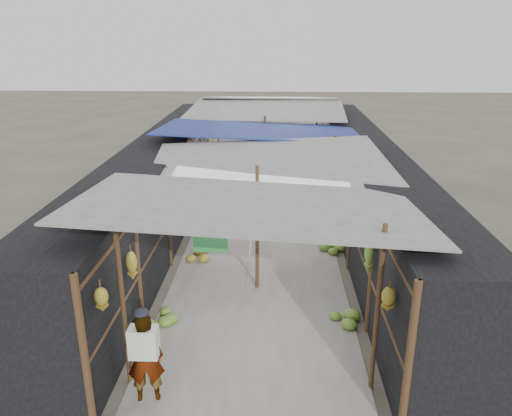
# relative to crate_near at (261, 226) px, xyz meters

# --- Properties ---
(ground) EXTENTS (80.00, 80.00, 0.00)m
(ground) POSITION_rel_crate_near_xyz_m (0.01, -6.12, -0.16)
(ground) COLOR #6B6356
(ground) RESTS_ON ground
(aisle_slab) EXTENTS (3.60, 16.00, 0.02)m
(aisle_slab) POSITION_rel_crate_near_xyz_m (0.01, 0.38, -0.15)
(aisle_slab) COLOR #9E998E
(aisle_slab) RESTS_ON ground
(stall_left) EXTENTS (1.40, 15.00, 2.30)m
(stall_left) POSITION_rel_crate_near_xyz_m (-2.69, 0.38, 0.99)
(stall_left) COLOR black
(stall_left) RESTS_ON ground
(stall_right) EXTENTS (1.40, 15.00, 2.30)m
(stall_right) POSITION_rel_crate_near_xyz_m (2.71, 0.38, 0.99)
(stall_right) COLOR black
(stall_right) RESTS_ON ground
(crate_near) EXTENTS (0.54, 0.44, 0.31)m
(crate_near) POSITION_rel_crate_near_xyz_m (0.00, 0.00, 0.00)
(crate_near) COLOR #967A4C
(crate_near) RESTS_ON ground
(crate_mid) EXTENTS (0.53, 0.48, 0.27)m
(crate_mid) POSITION_rel_crate_near_xyz_m (1.35, 0.22, -0.02)
(crate_mid) COLOR #967A4C
(crate_mid) RESTS_ON ground
(crate_back) EXTENTS (0.54, 0.46, 0.30)m
(crate_back) POSITION_rel_crate_near_xyz_m (-0.40, 5.31, -0.00)
(crate_back) COLOR #967A4C
(crate_back) RESTS_ON ground
(black_basin) EXTENTS (0.60, 0.60, 0.18)m
(black_basin) POSITION_rel_crate_near_xyz_m (1.71, 1.59, -0.07)
(black_basin) COLOR black
(black_basin) RESTS_ON ground
(vendor_elderly) EXTENTS (0.56, 0.42, 1.40)m
(vendor_elderly) POSITION_rel_crate_near_xyz_m (-1.42, -6.50, 0.55)
(vendor_elderly) COLOR silver
(vendor_elderly) RESTS_ON ground
(shopper_blue) EXTENTS (0.97, 0.86, 1.66)m
(shopper_blue) POSITION_rel_crate_near_xyz_m (0.15, 1.19, 0.67)
(shopper_blue) COLOR #1E2F98
(shopper_blue) RESTS_ON ground
(vendor_seated) EXTENTS (0.45, 0.69, 1.02)m
(vendor_seated) POSITION_rel_crate_near_xyz_m (1.57, 4.87, 0.35)
(vendor_seated) COLOR #48433E
(vendor_seated) RESTS_ON ground
(market_canopy) EXTENTS (5.62, 15.20, 2.77)m
(market_canopy) POSITION_rel_crate_near_xyz_m (0.03, 0.71, 2.25)
(market_canopy) COLOR brown
(market_canopy) RESTS_ON ground
(hanging_bananas) EXTENTS (3.95, 14.18, 0.75)m
(hanging_bananas) POSITION_rel_crate_near_xyz_m (0.06, 0.55, 1.45)
(hanging_bananas) COLOR #A28B29
(hanging_bananas) RESTS_ON ground
(floor_bananas) EXTENTS (3.98, 9.56, 0.33)m
(floor_bananas) POSITION_rel_crate_near_xyz_m (-0.07, -0.58, -0.01)
(floor_bananas) COLOR olive
(floor_bananas) RESTS_ON ground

